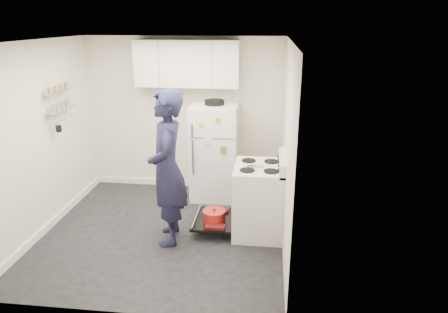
# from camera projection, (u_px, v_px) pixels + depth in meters

# --- Properties ---
(room) EXTENTS (3.21, 3.21, 2.51)m
(room) POSITION_uv_depth(u_px,v_px,m) (157.00, 146.00, 5.07)
(room) COLOR black
(room) RESTS_ON ground
(electric_range) EXTENTS (0.66, 0.76, 1.10)m
(electric_range) POSITION_uv_depth(u_px,v_px,m) (258.00, 200.00, 5.29)
(electric_range) COLOR silver
(electric_range) RESTS_ON ground
(open_oven_door) EXTENTS (0.55, 0.70, 0.23)m
(open_oven_door) POSITION_uv_depth(u_px,v_px,m) (214.00, 218.00, 5.41)
(open_oven_door) COLOR black
(open_oven_door) RESTS_ON ground
(refrigerator) EXTENTS (0.72, 0.74, 1.58)m
(refrigerator) POSITION_uv_depth(u_px,v_px,m) (215.00, 151.00, 6.30)
(refrigerator) COLOR white
(refrigerator) RESTS_ON ground
(upper_cabinets) EXTENTS (1.60, 0.33, 0.70)m
(upper_cabinets) POSITION_uv_depth(u_px,v_px,m) (187.00, 63.00, 6.08)
(upper_cabinets) COLOR silver
(upper_cabinets) RESTS_ON room
(wall_shelf_rack) EXTENTS (0.14, 0.60, 0.61)m
(wall_shelf_rack) POSITION_uv_depth(u_px,v_px,m) (59.00, 101.00, 5.51)
(wall_shelf_rack) COLOR #B2B2B7
(wall_shelf_rack) RESTS_ON room
(person) EXTENTS (0.61, 0.80, 1.98)m
(person) POSITION_uv_depth(u_px,v_px,m) (167.00, 169.00, 4.94)
(person) COLOR #181A36
(person) RESTS_ON ground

